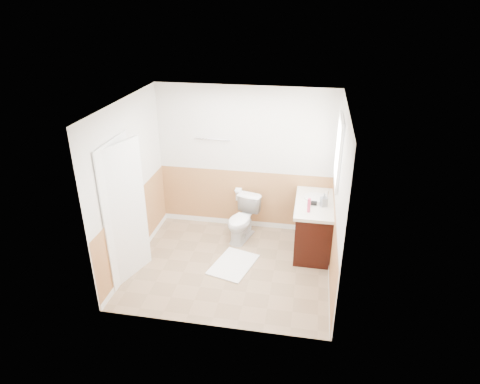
% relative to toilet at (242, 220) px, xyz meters
% --- Properties ---
extents(floor, '(3.00, 3.00, 0.00)m').
position_rel_toilet_xyz_m(floor, '(-0.04, -0.83, -0.36)').
color(floor, '#8C7051').
rests_on(floor, ground).
extents(ceiling, '(3.00, 3.00, 0.00)m').
position_rel_toilet_xyz_m(ceiling, '(-0.04, -0.83, 2.14)').
color(ceiling, white).
rests_on(ceiling, floor).
extents(wall_back, '(3.00, 0.00, 3.00)m').
position_rel_toilet_xyz_m(wall_back, '(-0.04, 0.47, 0.89)').
color(wall_back, silver).
rests_on(wall_back, floor).
extents(wall_front, '(3.00, 0.00, 3.00)m').
position_rel_toilet_xyz_m(wall_front, '(-0.04, -2.13, 0.89)').
color(wall_front, silver).
rests_on(wall_front, floor).
extents(wall_left, '(0.00, 3.00, 3.00)m').
position_rel_toilet_xyz_m(wall_left, '(-1.54, -0.83, 0.89)').
color(wall_left, silver).
rests_on(wall_left, floor).
extents(wall_right, '(0.00, 3.00, 3.00)m').
position_rel_toilet_xyz_m(wall_right, '(1.46, -0.83, 0.89)').
color(wall_right, silver).
rests_on(wall_right, floor).
extents(wainscot_back, '(3.00, 0.00, 3.00)m').
position_rel_toilet_xyz_m(wainscot_back, '(-0.04, 0.46, 0.14)').
color(wainscot_back, '#B68148').
rests_on(wainscot_back, floor).
extents(wainscot_front, '(3.00, 0.00, 3.00)m').
position_rel_toilet_xyz_m(wainscot_front, '(-0.04, -2.12, 0.14)').
color(wainscot_front, '#B68148').
rests_on(wainscot_front, floor).
extents(wainscot_left, '(0.00, 2.60, 2.60)m').
position_rel_toilet_xyz_m(wainscot_left, '(-1.52, -0.83, 0.14)').
color(wainscot_left, '#B68148').
rests_on(wainscot_left, floor).
extents(wainscot_right, '(0.00, 2.60, 2.60)m').
position_rel_toilet_xyz_m(wainscot_right, '(1.45, -0.83, 0.14)').
color(wainscot_right, '#B68148').
rests_on(wainscot_right, floor).
extents(toilet, '(0.58, 0.79, 0.72)m').
position_rel_toilet_xyz_m(toilet, '(0.00, 0.00, 0.00)').
color(toilet, white).
rests_on(toilet, floor).
extents(bath_mat, '(0.74, 0.92, 0.02)m').
position_rel_toilet_xyz_m(bath_mat, '(0.00, -0.80, -0.35)').
color(bath_mat, white).
rests_on(bath_mat, floor).
extents(vanity_cabinet, '(0.55, 1.10, 0.80)m').
position_rel_toilet_xyz_m(vanity_cabinet, '(1.18, -0.12, 0.04)').
color(vanity_cabinet, black).
rests_on(vanity_cabinet, floor).
extents(vanity_knob_left, '(0.03, 0.03, 0.03)m').
position_rel_toilet_xyz_m(vanity_knob_left, '(0.88, -0.22, 0.19)').
color(vanity_knob_left, silver).
rests_on(vanity_knob_left, vanity_cabinet).
extents(vanity_knob_right, '(0.03, 0.03, 0.03)m').
position_rel_toilet_xyz_m(vanity_knob_right, '(0.88, -0.02, 0.19)').
color(vanity_knob_right, silver).
rests_on(vanity_knob_right, vanity_cabinet).
extents(countertop, '(0.60, 1.15, 0.05)m').
position_rel_toilet_xyz_m(countertop, '(1.17, -0.12, 0.46)').
color(countertop, white).
rests_on(countertop, vanity_cabinet).
extents(sink_basin, '(0.36, 0.36, 0.02)m').
position_rel_toilet_xyz_m(sink_basin, '(1.18, 0.03, 0.50)').
color(sink_basin, silver).
rests_on(sink_basin, countertop).
extents(faucet, '(0.02, 0.02, 0.14)m').
position_rel_toilet_xyz_m(faucet, '(1.36, 0.03, 0.56)').
color(faucet, silver).
rests_on(faucet, countertop).
extents(lotion_bottle, '(0.05, 0.05, 0.22)m').
position_rel_toilet_xyz_m(lotion_bottle, '(1.08, -0.46, 0.60)').
color(lotion_bottle, '#D8385F').
rests_on(lotion_bottle, countertop).
extents(soap_dispenser, '(0.12, 0.13, 0.21)m').
position_rel_toilet_xyz_m(soap_dispenser, '(1.30, -0.22, 0.60)').
color(soap_dispenser, gray).
rests_on(soap_dispenser, countertop).
extents(hair_dryer_body, '(0.14, 0.07, 0.07)m').
position_rel_toilet_xyz_m(hair_dryer_body, '(1.13, -0.22, 0.52)').
color(hair_dryer_body, black).
rests_on(hair_dryer_body, countertop).
extents(hair_dryer_handle, '(0.03, 0.03, 0.07)m').
position_rel_toilet_xyz_m(hair_dryer_handle, '(1.10, -0.18, 0.49)').
color(hair_dryer_handle, black).
rests_on(hair_dryer_handle, countertop).
extents(mirror_panel, '(0.02, 0.35, 0.90)m').
position_rel_toilet_xyz_m(mirror_panel, '(1.44, 0.27, 1.19)').
color(mirror_panel, silver).
rests_on(mirror_panel, wall_right).
extents(window_frame, '(0.04, 0.80, 1.00)m').
position_rel_toilet_xyz_m(window_frame, '(1.43, -0.24, 1.39)').
color(window_frame, white).
rests_on(window_frame, wall_right).
extents(window_glass, '(0.01, 0.70, 0.90)m').
position_rel_toilet_xyz_m(window_glass, '(1.45, -0.24, 1.39)').
color(window_glass, white).
rests_on(window_glass, wall_right).
extents(door, '(0.29, 0.78, 2.04)m').
position_rel_toilet_xyz_m(door, '(-1.44, -1.28, 0.66)').
color(door, white).
rests_on(door, wall_left).
extents(door_frame, '(0.02, 0.92, 2.10)m').
position_rel_toilet_xyz_m(door_frame, '(-1.51, -1.28, 0.67)').
color(door_frame, white).
rests_on(door_frame, wall_left).
extents(door_knob, '(0.06, 0.06, 0.06)m').
position_rel_toilet_xyz_m(door_knob, '(-1.38, -0.95, 0.59)').
color(door_knob, silver).
rests_on(door_knob, door).
extents(towel_bar, '(0.62, 0.02, 0.02)m').
position_rel_toilet_xyz_m(towel_bar, '(-0.59, 0.42, 1.24)').
color(towel_bar, silver).
rests_on(towel_bar, wall_back).
extents(tp_holder_bar, '(0.14, 0.02, 0.02)m').
position_rel_toilet_xyz_m(tp_holder_bar, '(-0.14, 0.40, 0.34)').
color(tp_holder_bar, silver).
rests_on(tp_holder_bar, wall_back).
extents(tp_roll, '(0.10, 0.11, 0.11)m').
position_rel_toilet_xyz_m(tp_roll, '(-0.14, 0.40, 0.34)').
color(tp_roll, white).
rests_on(tp_roll, tp_holder_bar).
extents(tp_sheet, '(0.10, 0.01, 0.16)m').
position_rel_toilet_xyz_m(tp_sheet, '(-0.14, 0.40, 0.23)').
color(tp_sheet, white).
rests_on(tp_sheet, tp_roll).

